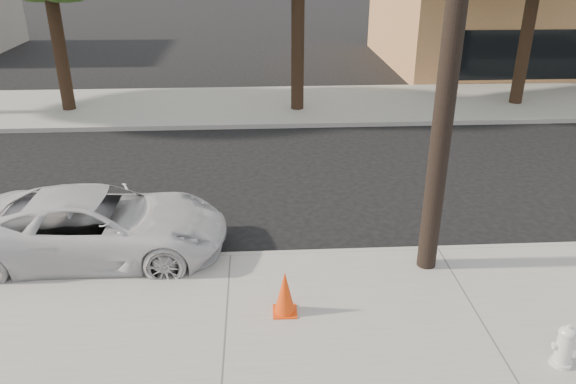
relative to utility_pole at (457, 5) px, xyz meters
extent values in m
plane|color=black|center=(-3.60, 2.70, -4.70)|extent=(120.00, 120.00, 0.00)
cube|color=gray|center=(-3.60, -1.60, -4.62)|extent=(90.00, 4.40, 0.15)
cube|color=gray|center=(-3.60, 11.20, -4.62)|extent=(90.00, 5.00, 0.15)
cube|color=#9E9B93|center=(-3.60, 0.60, -4.62)|extent=(90.00, 0.12, 0.16)
cube|color=#B4804B|center=(12.40, 18.70, -2.70)|extent=(18.00, 10.00, 4.00)
cylinder|color=black|center=(0.00, 0.00, -0.05)|extent=(0.34, 0.34, 9.00)
cylinder|color=black|center=(-9.60, 10.90, -2.42)|extent=(0.44, 0.44, 4.25)
cylinder|color=black|center=(-1.60, 10.50, -2.17)|extent=(0.44, 0.44, 4.75)
cylinder|color=black|center=(6.40, 10.80, -2.35)|extent=(0.44, 0.44, 4.40)
imported|color=silver|center=(-6.09, 0.90, -4.02)|extent=(4.86, 2.26, 1.35)
cylinder|color=silver|center=(1.15, -2.70, -4.52)|extent=(0.30, 0.30, 0.06)
cylinder|color=silver|center=(1.15, -2.70, -4.29)|extent=(0.23, 0.23, 0.52)
ellipsoid|color=silver|center=(1.15, -2.70, -4.01)|extent=(0.25, 0.25, 0.17)
cylinder|color=silver|center=(1.15, -2.70, -4.23)|extent=(0.33, 0.14, 0.10)
cylinder|color=silver|center=(1.15, -2.70, -4.23)|extent=(0.15, 0.19, 0.13)
cube|color=#EA3F0C|center=(-2.66, -1.28, -4.54)|extent=(0.39, 0.39, 0.02)
cone|color=#EA3F0C|center=(-2.66, -1.28, -4.17)|extent=(0.35, 0.35, 0.75)
camera|label=1|loc=(-3.04, -8.67, 0.93)|focal=35.00mm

